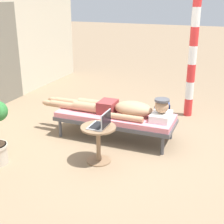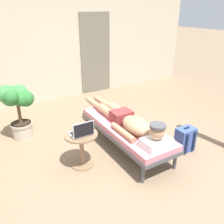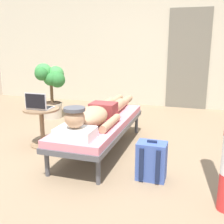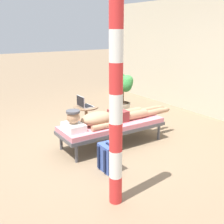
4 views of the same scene
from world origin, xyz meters
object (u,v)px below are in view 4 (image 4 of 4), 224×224
at_px(lounge_chair, 112,126).
at_px(potted_plant, 123,88).
at_px(person_reclining, 109,117).
at_px(backpack, 109,158).
at_px(side_table, 86,115).
at_px(laptop, 84,104).
at_px(porch_post, 116,109).

height_order(lounge_chair, potted_plant, potted_plant).
xyz_separation_m(person_reclining, backpack, (0.77, -0.50, -0.32)).
distance_m(lounge_chair, side_table, 0.82).
relative_size(person_reclining, laptop, 7.00).
bearing_deg(potted_plant, backpack, -39.67).
height_order(side_table, porch_post, porch_post).
xyz_separation_m(person_reclining, potted_plant, (-1.41, 1.31, 0.12)).
distance_m(person_reclining, porch_post, 1.82).
distance_m(person_reclining, side_table, 0.83).
bearing_deg(side_table, backpack, -17.38).
bearing_deg(side_table, potted_plant, 114.47).
height_order(lounge_chair, person_reclining, person_reclining).
xyz_separation_m(person_reclining, laptop, (-0.82, -0.05, 0.06)).
relative_size(laptop, potted_plant, 0.31).
relative_size(person_reclining, backpack, 5.12).
bearing_deg(porch_post, lounge_chair, 148.03).
bearing_deg(porch_post, side_table, 159.66).
bearing_deg(backpack, side_table, 162.62).
bearing_deg(person_reclining, side_table, -179.78).
bearing_deg(lounge_chair, potted_plant, 138.65).
xyz_separation_m(laptop, potted_plant, (-0.60, 1.37, 0.06)).
relative_size(backpack, potted_plant, 0.42).
height_order(lounge_chair, side_table, side_table).
xyz_separation_m(lounge_chair, backpack, (0.77, -0.57, -0.15)).
bearing_deg(person_reclining, laptop, -176.18).
relative_size(lounge_chair, person_reclining, 0.87).
bearing_deg(backpack, lounge_chair, 143.63).
height_order(person_reclining, side_table, person_reclining).
relative_size(lounge_chair, laptop, 6.11).
distance_m(person_reclining, laptop, 0.82).
distance_m(backpack, porch_post, 1.24).
bearing_deg(backpack, potted_plant, 140.33).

